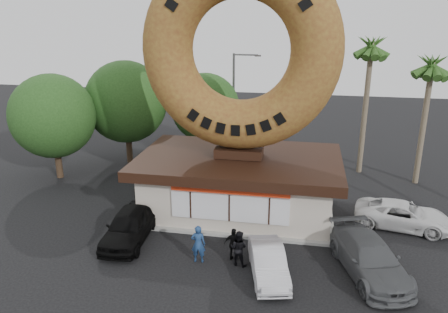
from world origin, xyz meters
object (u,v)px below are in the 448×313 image
car_white (403,215)px  donut_shop (239,182)px  person_center (239,248)px  car_grey (370,258)px  person_right (234,244)px  car_silver (268,262)px  person_left (198,244)px  street_lamp (235,100)px  car_black (129,226)px  giant_donut (240,51)px

car_white → donut_shop: bearing=98.4°
donut_shop → person_center: bearing=-81.1°
person_center → car_grey: 5.71m
person_center → car_white: (8.00, 5.23, -0.15)m
person_right → car_silver: person_right is taller
person_left → person_center: 1.84m
person_right → person_center: bearing=135.3°
person_right → street_lamp: bearing=-72.6°
person_right → car_grey: (5.97, -0.01, -0.02)m
street_lamp → car_black: size_ratio=1.70×
street_lamp → person_left: street_lamp is taller
car_silver → car_white: 8.83m
donut_shop → car_silver: bearing=-70.0°
person_center → car_black: size_ratio=0.35×
giant_donut → car_black: giant_donut is taller
car_grey → donut_shop: bearing=123.8°
donut_shop → person_center: 5.75m
street_lamp → person_center: street_lamp is taller
person_right → car_grey: size_ratio=0.30×
donut_shop → car_black: size_ratio=2.37×
giant_donut → street_lamp: 11.13m
donut_shop → car_white: size_ratio=2.27×
street_lamp → person_right: street_lamp is taller
donut_shop → car_black: 6.61m
person_center → car_grey: bearing=-163.8°
giant_donut → car_grey: size_ratio=1.96×
car_grey → giant_donut: bearing=123.7°
giant_donut → street_lamp: giant_donut is taller
street_lamp → person_center: bearing=-80.1°
giant_donut → car_silver: size_ratio=2.63×
car_black → car_silver: car_black is taller
car_silver → street_lamp: bearing=90.7°
street_lamp → car_white: street_lamp is taller
giant_donut → car_silver: 10.68m
car_black → car_silver: (7.08, -1.81, -0.15)m
person_right → car_white: bearing=-141.3°
person_center → car_grey: person_center is taller
car_black → giant_donut: bearing=39.7°
person_left → person_center: size_ratio=1.08×
car_white → person_left: bearing=129.2°
person_center → person_right: (-0.27, 0.36, -0.05)m
street_lamp → car_black: (-2.95, -14.45, -3.68)m
street_lamp → person_left: (0.89, -15.71, -3.58)m
donut_shop → giant_donut: (0.00, 0.02, 7.24)m
person_center → car_black: 5.80m
car_silver → person_right: bearing=135.9°
car_silver → car_grey: 4.41m
person_right → car_grey: 5.97m
street_lamp → car_silver: bearing=-75.8°
giant_donut → car_black: bearing=-137.2°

